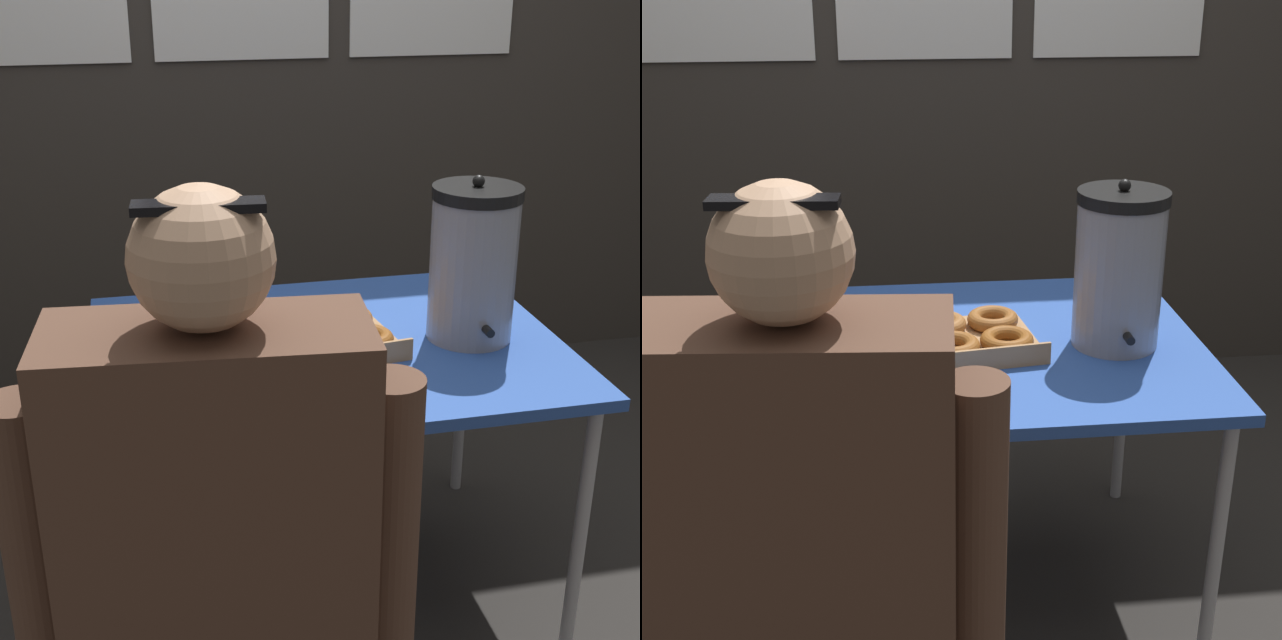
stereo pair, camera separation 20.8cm
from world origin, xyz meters
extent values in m
plane|color=#2D2B28|center=(0.00, 0.00, 0.00)|extent=(12.00, 12.00, 0.00)
cube|color=#38332D|center=(0.00, 1.36, 1.38)|extent=(6.00, 0.10, 2.75)
cube|color=#2D56B2|center=(0.00, 0.00, 0.69)|extent=(1.10, 0.83, 0.03)
cylinder|color=#ADADB2|center=(-0.50, -0.37, 0.34)|extent=(0.03, 0.03, 0.68)
cylinder|color=#ADADB2|center=(0.50, -0.37, 0.34)|extent=(0.03, 0.03, 0.68)
cylinder|color=#ADADB2|center=(-0.50, 0.37, 0.34)|extent=(0.03, 0.03, 0.68)
cylinder|color=#ADADB2|center=(0.50, 0.37, 0.34)|extent=(0.03, 0.03, 0.68)
cube|color=tan|center=(-0.05, -0.02, 0.72)|extent=(0.45, 0.33, 0.02)
cube|color=tan|center=(-0.04, -0.16, 0.74)|extent=(0.41, 0.06, 0.04)
torus|color=#A26532|center=(-0.18, -0.10, 0.74)|extent=(0.17, 0.17, 0.03)
torus|color=brown|center=(-0.05, -0.09, 0.74)|extent=(0.17, 0.17, 0.03)
torus|color=brown|center=(0.08, -0.07, 0.74)|extent=(0.13, 0.13, 0.03)
torus|color=#A36633|center=(-0.19, 0.03, 0.74)|extent=(0.14, 0.14, 0.03)
torus|color=#A16431|center=(-0.06, 0.04, 0.74)|extent=(0.14, 0.14, 0.03)
torus|color=#965926|center=(0.07, 0.06, 0.74)|extent=(0.17, 0.17, 0.03)
cylinder|color=#939399|center=(0.34, -0.04, 0.88)|extent=(0.20, 0.20, 0.34)
cylinder|color=black|center=(0.34, -0.04, 1.06)|extent=(0.21, 0.21, 0.03)
sphere|color=black|center=(0.34, -0.04, 1.09)|extent=(0.03, 0.03, 0.03)
cylinder|color=black|center=(0.34, -0.14, 0.77)|extent=(0.02, 0.05, 0.02)
cube|color=#2D334C|center=(-0.34, -0.20, 0.71)|extent=(0.09, 0.15, 0.01)
cube|color=#2D333D|center=(-0.34, -0.20, 0.72)|extent=(0.07, 0.13, 0.00)
cube|color=brown|center=(-0.34, -0.75, 0.78)|extent=(0.48, 0.25, 0.63)
sphere|color=tan|center=(-0.34, -0.75, 1.19)|extent=(0.20, 0.20, 0.20)
cube|color=black|center=(-0.35, -0.78, 1.27)|extent=(0.17, 0.06, 0.01)
cylinder|color=brown|center=(-0.08, -0.78, 0.75)|extent=(0.10, 0.10, 0.50)
camera|label=1|loc=(-0.43, -1.87, 1.57)|focal=50.00mm
camera|label=2|loc=(-0.23, -1.91, 1.57)|focal=50.00mm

